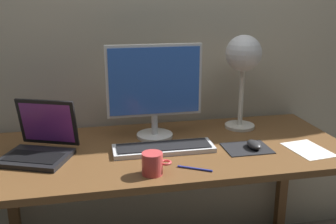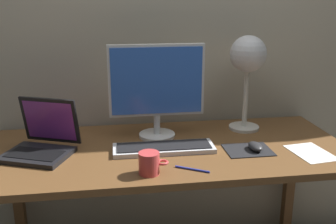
% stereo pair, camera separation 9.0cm
% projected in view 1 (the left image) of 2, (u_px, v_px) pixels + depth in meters
% --- Properties ---
extents(back_wall, '(4.80, 0.06, 2.60)m').
position_uv_depth(back_wall, '(152.00, 14.00, 1.96)').
color(back_wall, '#B2A893').
rests_on(back_wall, ground).
extents(desk, '(1.60, 0.70, 0.74)m').
position_uv_depth(desk, '(168.00, 164.00, 1.77)').
color(desk, brown).
rests_on(desk, ground).
extents(monitor, '(0.44, 0.17, 0.44)m').
position_uv_depth(monitor, '(154.00, 86.00, 1.80)').
color(monitor, silver).
rests_on(monitor, desk).
extents(keyboard_main, '(0.44, 0.14, 0.03)m').
position_uv_depth(keyboard_main, '(164.00, 148.00, 1.71)').
color(keyboard_main, silver).
rests_on(keyboard_main, desk).
extents(laptop, '(0.34, 0.33, 0.23)m').
position_uv_depth(laptop, '(41.00, 141.00, 1.65)').
color(laptop, black).
rests_on(laptop, desk).
extents(desk_lamp, '(0.18, 0.18, 0.47)m').
position_uv_depth(desk_lamp, '(243.00, 59.00, 1.91)').
color(desk_lamp, beige).
rests_on(desk_lamp, desk).
extents(mousepad, '(0.20, 0.16, 0.00)m').
position_uv_depth(mousepad, '(247.00, 148.00, 1.73)').
color(mousepad, black).
rests_on(mousepad, desk).
extents(mouse, '(0.06, 0.10, 0.03)m').
position_uv_depth(mouse, '(254.00, 145.00, 1.72)').
color(mouse, '#28282B').
rests_on(mouse, mousepad).
extents(coffee_mug, '(0.11, 0.08, 0.09)m').
position_uv_depth(coffee_mug, '(153.00, 164.00, 1.48)').
color(coffee_mug, '#CC3F3F').
rests_on(coffee_mug, desk).
extents(paper_sheet_near_mouse, '(0.17, 0.23, 0.00)m').
position_uv_depth(paper_sheet_near_mouse, '(308.00, 150.00, 1.72)').
color(paper_sheet_near_mouse, white).
rests_on(paper_sheet_near_mouse, desk).
extents(pen, '(0.12, 0.08, 0.01)m').
position_uv_depth(pen, '(195.00, 169.00, 1.53)').
color(pen, '#2633A5').
rests_on(pen, desk).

